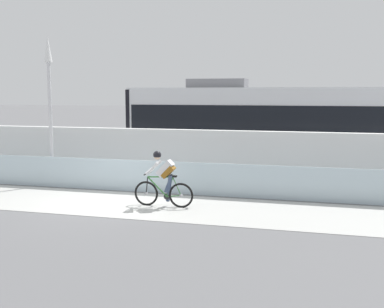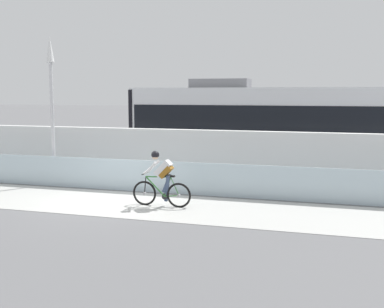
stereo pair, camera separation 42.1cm
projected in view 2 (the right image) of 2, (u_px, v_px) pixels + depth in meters
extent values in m
plane|color=slate|center=(108.00, 203.00, 14.65)|extent=(200.00, 200.00, 0.00)
cube|color=beige|center=(108.00, 203.00, 14.65)|extent=(32.00, 3.20, 0.01)
cube|color=silver|center=(133.00, 175.00, 16.34)|extent=(32.00, 0.05, 1.05)
cube|color=white|center=(153.00, 155.00, 17.99)|extent=(32.00, 0.36, 1.95)
cube|color=#595654|center=(175.00, 171.00, 20.47)|extent=(32.00, 0.08, 0.01)
cube|color=#595654|center=(185.00, 166.00, 21.83)|extent=(32.00, 0.08, 0.01)
cube|color=silver|center=(268.00, 126.00, 19.84)|extent=(11.00, 2.50, 3.10)
cube|color=black|center=(268.00, 118.00, 19.80)|extent=(10.56, 2.54, 1.04)
cube|color=#19599E|center=(267.00, 160.00, 20.01)|extent=(10.78, 2.53, 0.28)
cube|color=slate|center=(220.00, 83.00, 20.20)|extent=(2.40, 1.10, 0.36)
cube|color=#232326|center=(185.00, 161.00, 21.05)|extent=(1.40, 1.88, 0.20)
cylinder|color=black|center=(179.00, 164.00, 20.38)|extent=(0.60, 0.10, 0.60)
cylinder|color=black|center=(190.00, 160.00, 21.74)|extent=(0.60, 0.10, 0.60)
cube|color=#232326|center=(358.00, 168.00, 19.02)|extent=(1.40, 1.88, 0.20)
cylinder|color=black|center=(359.00, 172.00, 18.34)|extent=(0.60, 0.10, 0.60)
cylinder|color=black|center=(358.00, 167.00, 19.71)|extent=(0.60, 0.10, 0.60)
cube|color=black|center=(142.00, 124.00, 21.42)|extent=(0.16, 2.54, 2.94)
torus|color=black|center=(144.00, 193.00, 14.27)|extent=(0.72, 0.06, 0.72)
cylinder|color=#99999E|center=(144.00, 193.00, 14.27)|extent=(0.07, 0.10, 0.07)
torus|color=black|center=(179.00, 195.00, 13.96)|extent=(0.72, 0.06, 0.72)
cylinder|color=#99999E|center=(179.00, 195.00, 13.96)|extent=(0.07, 0.10, 0.07)
cylinder|color=#337233|center=(155.00, 187.00, 14.14)|extent=(0.60, 0.04, 0.58)
cylinder|color=#337233|center=(168.00, 187.00, 14.03)|extent=(0.22, 0.04, 0.59)
cylinder|color=#337233|center=(158.00, 177.00, 14.08)|extent=(0.76, 0.04, 0.07)
cylinder|color=#337233|center=(172.00, 196.00, 14.03)|extent=(0.43, 0.03, 0.09)
cylinder|color=#337233|center=(175.00, 186.00, 13.97)|extent=(0.27, 0.02, 0.53)
cylinder|color=black|center=(145.00, 185.00, 14.23)|extent=(0.08, 0.03, 0.49)
cube|color=black|center=(171.00, 176.00, 13.97)|extent=(0.24, 0.10, 0.05)
cylinder|color=black|center=(146.00, 173.00, 14.18)|extent=(0.03, 0.58, 0.03)
cylinder|color=#262628|center=(165.00, 197.00, 14.09)|extent=(0.18, 0.02, 0.18)
cube|color=silver|center=(163.00, 168.00, 14.00)|extent=(0.50, 0.28, 0.51)
cube|color=#8C5919|center=(166.00, 172.00, 13.99)|extent=(0.38, 0.30, 0.38)
sphere|color=beige|center=(155.00, 156.00, 14.03)|extent=(0.20, 0.20, 0.20)
sphere|color=black|center=(155.00, 155.00, 14.03)|extent=(0.23, 0.23, 0.23)
cylinder|color=silver|center=(152.00, 167.00, 14.11)|extent=(0.44, 0.41, 0.41)
cylinder|color=silver|center=(152.00, 167.00, 14.11)|extent=(0.44, 0.41, 0.41)
cylinder|color=#384766|center=(167.00, 188.00, 14.04)|extent=(0.29, 0.33, 0.80)
cylinder|color=#384766|center=(167.00, 183.00, 14.03)|extent=(0.29, 0.33, 0.54)
cylinder|color=gray|center=(55.00, 181.00, 17.60)|extent=(0.24, 0.24, 0.20)
cylinder|color=silver|center=(52.00, 123.00, 17.34)|extent=(0.12, 0.12, 4.20)
cone|color=white|center=(50.00, 49.00, 17.02)|extent=(0.28, 0.28, 0.90)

